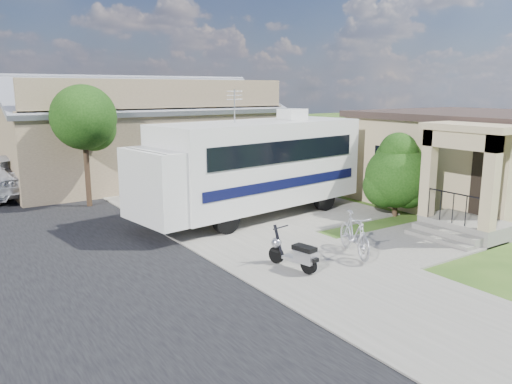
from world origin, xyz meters
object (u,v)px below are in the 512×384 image
shrub (397,173)px  bicycle (354,236)px  pickup_truck (3,175)px  scooter (295,254)px  motorhome (252,164)px  garden_hose (422,230)px

shrub → bicycle: 5.12m
bicycle → pickup_truck: (-6.55, 14.15, 0.26)m
shrub → scooter: size_ratio=1.94×
scooter → bicycle: 1.97m
motorhome → scooter: (-2.09, -5.10, -1.41)m
motorhome → shrub: (4.28, -2.68, -0.35)m
scooter → bicycle: bearing=-11.2°
garden_hose → motorhome: bearing=124.7°
scooter → pickup_truck: bearing=97.3°
motorhome → pickup_truck: motorhome is taller
bicycle → shrub: bearing=50.5°
pickup_truck → motorhome: bearing=115.2°
motorhome → pickup_truck: (-6.68, 9.04, -1.02)m
garden_hose → scooter: bearing=-175.4°
shrub → scooter: (-6.37, -2.42, -1.06)m
bicycle → garden_hose: (3.36, 0.45, -0.49)m
shrub → pickup_truck: bearing=133.1°
bicycle → garden_hose: 3.42m
motorhome → bicycle: motorhome is taller
scooter → shrub: bearing=10.2°
shrub → garden_hose: size_ratio=7.46×
bicycle → garden_hose: bicycle is taller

